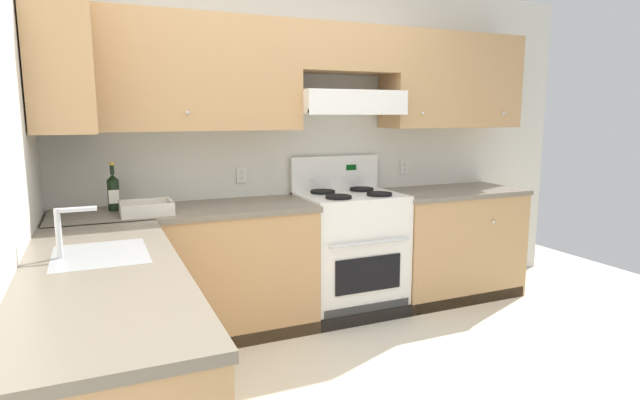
{
  "coord_description": "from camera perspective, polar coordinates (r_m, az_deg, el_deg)",
  "views": [
    {
      "loc": [
        -1.25,
        -2.22,
        1.53
      ],
      "look_at": [
        0.04,
        0.7,
        1.0
      ],
      "focal_mm": 29.1,
      "sensor_mm": 36.0,
      "label": 1
    }
  ],
  "objects": [
    {
      "name": "wall_back",
      "position": [
        4.1,
        0.09,
        8.71
      ],
      "size": [
        4.68,
        0.57,
        2.55
      ],
      "color": "silver",
      "rests_on": "ground_plane"
    },
    {
      "name": "counter_left_run",
      "position": [
        2.47,
        -22.14,
        -17.0
      ],
      "size": [
        0.63,
        1.91,
        1.13
      ],
      "color": "tan",
      "rests_on": "ground_plane"
    },
    {
      "name": "wine_bottle",
      "position": [
        3.61,
        -21.77,
        0.9
      ],
      "size": [
        0.07,
        0.08,
        0.32
      ],
      "color": "black",
      "rests_on": "counter_back_run"
    },
    {
      "name": "wall_left",
      "position": [
        2.49,
        -31.65,
        3.6
      ],
      "size": [
        0.47,
        4.0,
        2.55
      ],
      "color": "silver",
      "rests_on": "ground_plane"
    },
    {
      "name": "counter_back_run",
      "position": [
        3.9,
        -1.21,
        -6.64
      ],
      "size": [
        3.6,
        0.65,
        0.91
      ],
      "color": "tan",
      "rests_on": "ground_plane"
    },
    {
      "name": "bowl",
      "position": [
        3.44,
        -18.53,
        -1.01
      ],
      "size": [
        0.31,
        0.28,
        0.08
      ],
      "color": "beige",
      "rests_on": "counter_back_run"
    },
    {
      "name": "stove",
      "position": [
        4.05,
        3.31,
        -5.67
      ],
      "size": [
        0.76,
        0.62,
        1.2
      ],
      "color": "white",
      "rests_on": "ground_plane"
    }
  ]
}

